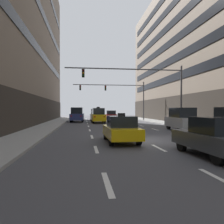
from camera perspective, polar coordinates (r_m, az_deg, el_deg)
ground_plane at (r=14.39m, az=7.90°, el=-7.11°), size 120.00×120.00×0.00m
sidewalk_left at (r=14.42m, az=-23.55°, el=-6.86°), size 2.88×80.00×0.14m
lane_stripe_l1_s2 at (r=6.09m, az=-1.21°, el=-17.89°), size 0.16×2.00×0.01m
lane_stripe_l1_s3 at (r=10.93m, az=-4.12°, el=-9.56°), size 0.16×2.00×0.01m
lane_stripe_l1_s4 at (r=15.87m, az=-5.19°, el=-6.36°), size 0.16×2.00×0.01m
lane_stripe_l1_s5 at (r=20.84m, az=-5.75°, el=-4.69°), size 0.16×2.00×0.01m
lane_stripe_l1_s6 at (r=25.82m, az=-6.09°, el=-3.66°), size 0.16×2.00×0.01m
lane_stripe_l1_s7 at (r=30.81m, az=-6.32°, el=-2.96°), size 0.16×2.00×0.01m
lane_stripe_l1_s8 at (r=35.80m, az=-6.48°, el=-2.46°), size 0.16×2.00×0.01m
lane_stripe_l1_s9 at (r=40.79m, az=-6.61°, el=-2.08°), size 0.16×2.00×0.01m
lane_stripe_l1_s10 at (r=45.79m, az=-6.70°, el=-1.78°), size 0.16×2.00×0.01m
lane_stripe_l2_s2 at (r=7.15m, az=25.84°, el=-15.14°), size 0.16×2.00×0.01m
lane_stripe_l2_s3 at (r=11.56m, az=11.91°, el=-9.02°), size 0.16×2.00×0.01m
lane_stripe_l2_s4 at (r=16.31m, az=6.02°, el=-6.18°), size 0.16×2.00×0.01m
lane_stripe_l2_s5 at (r=21.17m, az=2.85°, el=-4.60°), size 0.16×2.00×0.01m
lane_stripe_l2_s6 at (r=26.09m, az=0.87°, el=-3.61°), size 0.16×2.00×0.01m
lane_stripe_l2_s7 at (r=31.04m, az=-0.47°, el=-2.93°), size 0.16×2.00×0.01m
lane_stripe_l2_s8 at (r=36.00m, az=-1.45°, el=-2.43°), size 0.16×2.00×0.01m
lane_stripe_l2_s9 at (r=40.96m, az=-2.19°, el=-2.06°), size 0.16×2.00×0.01m
lane_stripe_l2_s10 at (r=45.94m, az=-2.76°, el=-1.77°), size 0.16×2.00×0.01m
lane_stripe_l3_s3 at (r=12.94m, az=25.34°, el=-8.02°), size 0.16×2.00×0.01m
lane_stripe_l3_s4 at (r=17.32m, az=16.29°, el=-5.80°), size 0.16×2.00×0.01m
lane_stripe_l3_s5 at (r=21.96m, az=11.00°, el=-4.42°), size 0.16×2.00×0.01m
lane_stripe_l3_s6 at (r=26.73m, az=7.59°, el=-3.51°), size 0.16×2.00×0.01m
lane_stripe_l3_s7 at (r=31.58m, az=5.23°, el=-2.87°), size 0.16×2.00×0.01m
lane_stripe_l3_s8 at (r=36.46m, az=3.50°, el=-2.40°), size 0.16×2.00×0.01m
lane_stripe_l3_s9 at (r=41.38m, az=2.17°, el=-2.03°), size 0.16×2.00×0.01m
lane_stripe_l3_s10 at (r=46.31m, az=1.13°, el=-1.75°), size 0.16×2.00×0.01m
car_driving_0 at (r=10.07m, az=25.13°, el=-5.90°), size 1.97×4.41×1.63m
taxi_driving_1 at (r=32.17m, az=-3.57°, el=-0.91°), size 1.93×4.45×2.32m
taxi_driving_2 at (r=13.14m, az=2.32°, el=-4.47°), size 1.81×4.19×1.73m
car_driving_3 at (r=39.16m, az=-4.26°, el=-0.69°), size 1.83×4.28×2.06m
car_driving_4 at (r=34.75m, az=-8.96°, el=-0.71°), size 2.15×4.73×2.25m
car_driving_5 at (r=43.06m, az=-0.29°, el=-0.79°), size 2.12×4.73×1.75m
car_parked_2 at (r=21.36m, az=17.59°, el=-1.77°), size 1.93×4.40×2.11m
traffic_signal_0 at (r=23.71m, az=8.54°, el=7.57°), size 12.41×0.35×6.50m
traffic_signal_1 at (r=38.14m, az=1.79°, el=5.11°), size 12.25×0.35×6.61m
pedestrian_0 at (r=19.30m, az=26.71°, el=-1.83°), size 0.36×0.44×1.70m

